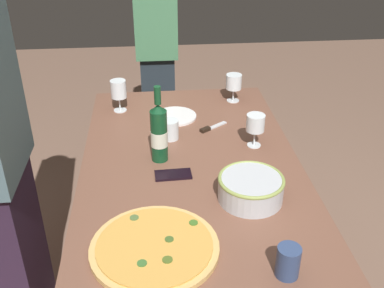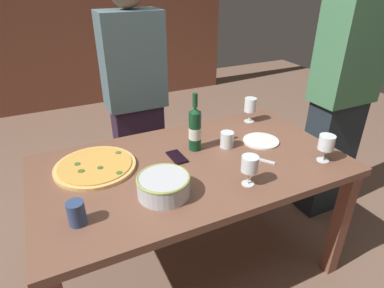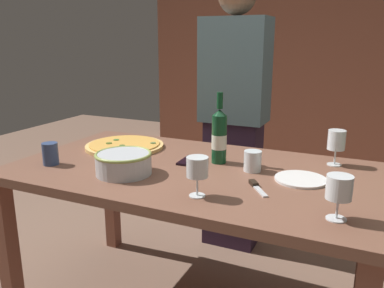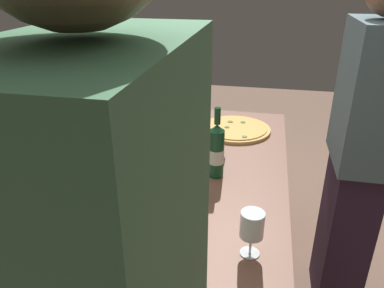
{
  "view_description": "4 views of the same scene",
  "coord_description": "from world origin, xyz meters",
  "px_view_note": "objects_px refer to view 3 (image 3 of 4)",
  "views": [
    {
      "loc": [
        -1.56,
        0.15,
        1.75
      ],
      "look_at": [
        0.0,
        0.0,
        0.86
      ],
      "focal_mm": 42.86,
      "sensor_mm": 36.0,
      "label": 1
    },
    {
      "loc": [
        -0.63,
        -1.31,
        1.64
      ],
      "look_at": [
        0.0,
        0.0,
        0.86
      ],
      "focal_mm": 30.44,
      "sensor_mm": 36.0,
      "label": 2
    },
    {
      "loc": [
        0.7,
        -1.52,
        1.3
      ],
      "look_at": [
        0.0,
        0.0,
        0.86
      ],
      "focal_mm": 37.09,
      "sensor_mm": 36.0,
      "label": 3
    },
    {
      "loc": [
        1.55,
        0.32,
        1.59
      ],
      "look_at": [
        0.0,
        0.0,
        0.86
      ],
      "focal_mm": 34.67,
      "sensor_mm": 36.0,
      "label": 4
    }
  ],
  "objects_px": {
    "dining_table": "(192,188)",
    "person_guest_left": "(234,117)",
    "serving_bowl": "(124,162)",
    "wine_glass_by_bottle": "(197,169)",
    "wine_glass_far_left": "(339,190)",
    "pizza": "(125,146)",
    "cup_amber": "(253,161)",
    "cell_phone": "(189,161)",
    "wine_bottle": "(219,136)",
    "wine_glass_near_pizza": "(336,142)",
    "side_plate": "(301,179)",
    "cup_ceramic": "(50,154)",
    "pizza_knife": "(256,186)"
  },
  "relations": [
    {
      "from": "dining_table",
      "to": "person_guest_left",
      "type": "xyz_separation_m",
      "value": [
        -0.07,
        0.76,
        0.19
      ]
    },
    {
      "from": "serving_bowl",
      "to": "person_guest_left",
      "type": "xyz_separation_m",
      "value": [
        0.16,
        0.95,
        0.04
      ]
    },
    {
      "from": "wine_glass_by_bottle",
      "to": "wine_glass_far_left",
      "type": "bearing_deg",
      "value": 1.13
    },
    {
      "from": "dining_table",
      "to": "pizza",
      "type": "height_order",
      "value": "pizza"
    },
    {
      "from": "cup_amber",
      "to": "person_guest_left",
      "type": "xyz_separation_m",
      "value": [
        -0.32,
        0.68,
        0.05
      ]
    },
    {
      "from": "wine_glass_far_left",
      "to": "pizza",
      "type": "bearing_deg",
      "value": 158.15
    },
    {
      "from": "cell_phone",
      "to": "pizza",
      "type": "bearing_deg",
      "value": 166.55
    },
    {
      "from": "wine_bottle",
      "to": "wine_glass_near_pizza",
      "type": "distance_m",
      "value": 0.53
    },
    {
      "from": "side_plate",
      "to": "cell_phone",
      "type": "bearing_deg",
      "value": 175.53
    },
    {
      "from": "wine_bottle",
      "to": "cup_ceramic",
      "type": "xyz_separation_m",
      "value": [
        -0.69,
        -0.35,
        -0.08
      ]
    },
    {
      "from": "pizza",
      "to": "side_plate",
      "type": "distance_m",
      "value": 0.94
    },
    {
      "from": "side_plate",
      "to": "pizza_knife",
      "type": "relative_size",
      "value": 1.5
    },
    {
      "from": "serving_bowl",
      "to": "wine_bottle",
      "type": "distance_m",
      "value": 0.45
    },
    {
      "from": "pizza_knife",
      "to": "side_plate",
      "type": "bearing_deg",
      "value": 47.68
    },
    {
      "from": "side_plate",
      "to": "pizza",
      "type": "bearing_deg",
      "value": 172.46
    },
    {
      "from": "pizza",
      "to": "cell_phone",
      "type": "bearing_deg",
      "value": -11.32
    },
    {
      "from": "cup_amber",
      "to": "side_plate",
      "type": "distance_m",
      "value": 0.22
    },
    {
      "from": "wine_glass_by_bottle",
      "to": "person_guest_left",
      "type": "distance_m",
      "value": 1.07
    },
    {
      "from": "wine_glass_near_pizza",
      "to": "person_guest_left",
      "type": "height_order",
      "value": "person_guest_left"
    },
    {
      "from": "pizza",
      "to": "cup_ceramic",
      "type": "bearing_deg",
      "value": -110.1
    },
    {
      "from": "serving_bowl",
      "to": "wine_glass_by_bottle",
      "type": "xyz_separation_m",
      "value": [
        0.38,
        -0.1,
        0.05
      ]
    },
    {
      "from": "wine_glass_far_left",
      "to": "person_guest_left",
      "type": "bearing_deg",
      "value": 123.99
    },
    {
      "from": "serving_bowl",
      "to": "cell_phone",
      "type": "bearing_deg",
      "value": 56.53
    },
    {
      "from": "serving_bowl",
      "to": "wine_bottle",
      "type": "height_order",
      "value": "wine_bottle"
    },
    {
      "from": "wine_bottle",
      "to": "wine_glass_far_left",
      "type": "xyz_separation_m",
      "value": [
        0.55,
        -0.41,
        -0.03
      ]
    },
    {
      "from": "dining_table",
      "to": "cup_amber",
      "type": "height_order",
      "value": "cup_amber"
    },
    {
      "from": "wine_glass_near_pizza",
      "to": "wine_glass_by_bottle",
      "type": "xyz_separation_m",
      "value": [
        -0.42,
        -0.6,
        -0.0
      ]
    },
    {
      "from": "wine_bottle",
      "to": "cup_amber",
      "type": "relative_size",
      "value": 3.64
    },
    {
      "from": "side_plate",
      "to": "wine_glass_far_left",
      "type": "bearing_deg",
      "value": -62.38
    },
    {
      "from": "wine_bottle",
      "to": "wine_glass_by_bottle",
      "type": "relative_size",
      "value": 2.2
    },
    {
      "from": "serving_bowl",
      "to": "cell_phone",
      "type": "xyz_separation_m",
      "value": [
        0.18,
        0.27,
        -0.05
      ]
    },
    {
      "from": "wine_glass_near_pizza",
      "to": "cup_ceramic",
      "type": "xyz_separation_m",
      "value": [
        -1.18,
        -0.53,
        -0.06
      ]
    },
    {
      "from": "wine_glass_near_pizza",
      "to": "pizza",
      "type": "bearing_deg",
      "value": -171.79
    },
    {
      "from": "dining_table",
      "to": "wine_bottle",
      "type": "xyz_separation_m",
      "value": [
        0.08,
        0.13,
        0.22
      ]
    },
    {
      "from": "wine_glass_far_left",
      "to": "side_plate",
      "type": "relative_size",
      "value": 0.7
    },
    {
      "from": "dining_table",
      "to": "wine_glass_by_bottle",
      "type": "distance_m",
      "value": 0.38
    },
    {
      "from": "wine_glass_by_bottle",
      "to": "cup_ceramic",
      "type": "bearing_deg",
      "value": 175.0
    },
    {
      "from": "cup_ceramic",
      "to": "pizza",
      "type": "bearing_deg",
      "value": 69.9
    },
    {
      "from": "pizza",
      "to": "serving_bowl",
      "type": "relative_size",
      "value": 1.7
    },
    {
      "from": "cell_phone",
      "to": "person_guest_left",
      "type": "bearing_deg",
      "value": 89.07
    },
    {
      "from": "wine_bottle",
      "to": "cup_amber",
      "type": "bearing_deg",
      "value": -16.7
    },
    {
      "from": "pizza",
      "to": "cup_amber",
      "type": "bearing_deg",
      "value": -6.98
    },
    {
      "from": "serving_bowl",
      "to": "pizza",
      "type": "bearing_deg",
      "value": 123.71
    },
    {
      "from": "person_guest_left",
      "to": "pizza",
      "type": "bearing_deg",
      "value": -38.83
    },
    {
      "from": "dining_table",
      "to": "pizza",
      "type": "xyz_separation_m",
      "value": [
        -0.47,
        0.16,
        0.1
      ]
    },
    {
      "from": "serving_bowl",
      "to": "pizza_knife",
      "type": "height_order",
      "value": "serving_bowl"
    },
    {
      "from": "dining_table",
      "to": "wine_bottle",
      "type": "height_order",
      "value": "wine_bottle"
    },
    {
      "from": "side_plate",
      "to": "pizza_knife",
      "type": "height_order",
      "value": "pizza_knife"
    },
    {
      "from": "pizza",
      "to": "serving_bowl",
      "type": "height_order",
      "value": "serving_bowl"
    },
    {
      "from": "pizza",
      "to": "side_plate",
      "type": "relative_size",
      "value": 1.95
    }
  ]
}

